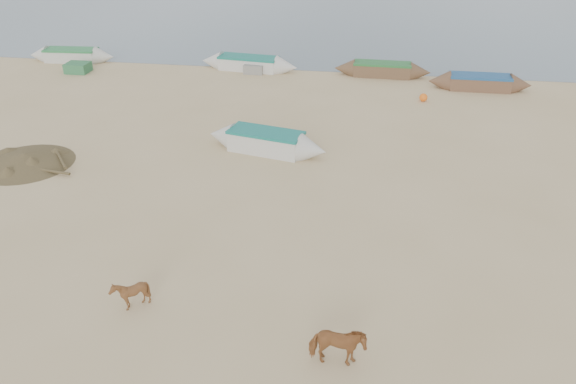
# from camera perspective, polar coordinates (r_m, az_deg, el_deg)

# --- Properties ---
(ground) EXTENTS (140.00, 140.00, 0.00)m
(ground) POSITION_cam_1_polar(r_m,az_deg,el_deg) (16.84, -2.12, -9.48)
(ground) COLOR tan
(ground) RESTS_ON ground
(cow_adult) EXTENTS (1.43, 0.69, 1.19)m
(cow_adult) POSITION_cam_1_polar(r_m,az_deg,el_deg) (14.14, 5.02, -15.36)
(cow_adult) COLOR #975D31
(cow_adult) RESTS_ON ground
(calf_front) EXTENTS (0.91, 0.81, 0.96)m
(calf_front) POSITION_cam_1_polar(r_m,az_deg,el_deg) (16.36, -15.74, -9.91)
(calf_front) COLOR brown
(calf_front) RESTS_ON ground
(near_canoe) EXTENTS (5.73, 2.50, 0.96)m
(near_canoe) POSITION_cam_1_polar(r_m,az_deg,el_deg) (24.89, -2.25, 5.16)
(near_canoe) COLOR beige
(near_canoe) RESTS_ON ground
(debris_pile) EXTENTS (5.24, 5.24, 0.48)m
(debris_pile) POSITION_cam_1_polar(r_m,az_deg,el_deg) (26.31, -25.17, 3.09)
(debris_pile) COLOR brown
(debris_pile) RESTS_ON ground
(waterline_canoes) EXTENTS (47.89, 3.52, 0.86)m
(waterline_canoes) POSITION_cam_1_polar(r_m,az_deg,el_deg) (35.63, 11.22, 11.86)
(waterline_canoes) COLOR beige
(waterline_canoes) RESTS_ON ground
(beach_clutter) EXTENTS (44.36, 4.64, 0.64)m
(beach_clutter) POSITION_cam_1_polar(r_m,az_deg,el_deg) (33.91, 10.90, 10.82)
(beach_clutter) COLOR #316D43
(beach_clutter) RESTS_ON ground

